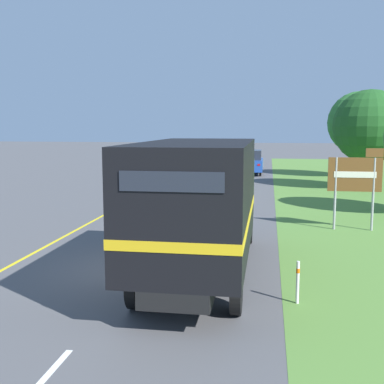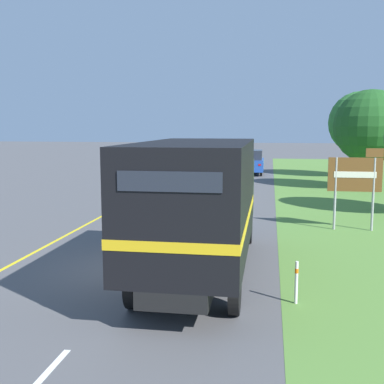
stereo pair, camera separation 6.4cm
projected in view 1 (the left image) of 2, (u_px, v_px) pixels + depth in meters
The scene contains 15 objects.
ground_plane at pixel (142, 269), 13.04m from camera, with size 200.00×200.00×0.00m, color #515154.
edge_line_yellow at pixel (144, 194), 27.57m from camera, with size 0.12×63.04×0.01m, color yellow.
centre_dash_near at pixel (146, 264), 13.50m from camera, with size 0.12×2.60×0.01m, color white.
centre_dash_mid_a at pixel (186, 219), 19.96m from camera, with size 0.12×2.60×0.01m, color white.
centre_dash_mid_b at pixel (206, 197), 26.42m from camera, with size 0.12×2.60×0.01m, color white.
centre_dash_far at pixel (219, 183), 32.87m from camera, with size 0.12×2.60×0.01m, color white.
centre_dash_farthest at pixel (227, 173), 39.33m from camera, with size 0.12×2.60×0.01m, color white.
horse_trailer_truck at pixel (202, 201), 12.25m from camera, with size 2.51×8.31×3.48m.
lead_car_white at pixel (176, 179), 26.35m from camera, with size 1.80×4.50×1.98m.
lead_car_blue_ahead at pixel (251, 162), 38.49m from camera, with size 1.80×4.05×1.95m.
lead_car_red_ahead at pixel (214, 154), 48.18m from camera, with size 1.80×4.39×2.09m.
highway_sign at pixel (356, 177), 17.68m from camera, with size 1.93×0.09×3.05m.
roadside_tree_mid at pixel (370, 127), 29.00m from camera, with size 4.43×4.43×6.04m.
roadside_tree_far at pixel (359, 123), 36.04m from camera, with size 4.69×4.69×6.44m.
delineator_post at pixel (298, 281), 10.45m from camera, with size 0.08×0.08×0.95m.
Camera 1 is at (3.33, -12.26, 3.85)m, focal length 45.00 mm.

